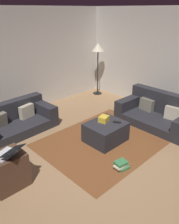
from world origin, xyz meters
TOP-DOWN VIEW (x-y plane):
  - ground_plane at (0.00, 0.00)m, footprint 6.40×6.40m
  - rear_partition at (0.00, 3.14)m, footprint 6.40×0.12m
  - couch_left at (-0.39, 2.24)m, footprint 1.73×0.91m
  - couch_right at (2.27, 0.21)m, footprint 0.97×1.76m
  - ottoman at (0.75, 0.52)m, footprint 0.77×0.66m
  - gift_box at (0.79, 0.61)m, footprint 0.24×0.22m
  - tv_remote at (0.94, 0.39)m, footprint 0.12×0.16m
  - side_table at (-1.30, 0.68)m, footprint 0.52×0.44m
  - laptop at (-1.28, 0.62)m, footprint 0.45×0.49m
  - book_stack at (0.28, -0.28)m, footprint 0.27×0.23m
  - corner_lamp at (2.72, 2.65)m, footprint 0.36×0.36m
  - area_rug at (0.75, 0.52)m, footprint 2.60×2.00m

SIDE VIEW (x-z plane):
  - ground_plane at x=0.00m, z-range 0.00..0.00m
  - area_rug at x=0.75m, z-range 0.00..0.01m
  - book_stack at x=0.28m, z-range 0.00..0.13m
  - ottoman at x=0.75m, z-range 0.00..0.40m
  - couch_left at x=-0.39m, z-range -0.07..0.57m
  - couch_right at x=2.27m, z-range -0.10..0.62m
  - side_table at x=-1.30m, z-range 0.00..0.57m
  - tv_remote at x=0.94m, z-range 0.40..0.43m
  - gift_box at x=0.79m, z-range 0.40..0.52m
  - laptop at x=-1.28m, z-range 0.53..0.71m
  - rear_partition at x=0.00m, z-range 0.00..2.60m
  - corner_lamp at x=2.72m, z-range 0.56..2.16m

